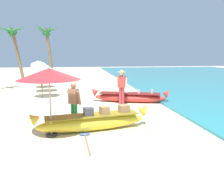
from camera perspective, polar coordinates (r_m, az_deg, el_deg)
name	(u,v)px	position (r m, az deg, el deg)	size (l,w,h in m)	color
ground_plane	(94,120)	(8.89, -4.69, -7.84)	(80.00, 80.00, 0.00)	beige
boat_yellow_foreground	(93,121)	(7.67, -4.83, -8.09)	(4.02, 1.27, 0.81)	yellow
boat_red_midground	(130,97)	(12.17, 4.57, -1.94)	(4.10, 1.85, 0.79)	red
person_vendor_hatted	(122,84)	(11.38, 2.50, 1.32)	(0.58, 0.44, 1.83)	#B2383D
person_tourist_customer	(74,101)	(8.27, -9.73, -2.90)	(0.55, 0.49, 1.57)	green
patio_umbrella_large	(49,74)	(7.07, -15.83, 3.75)	(1.92, 1.92, 2.15)	#B7B7BC
parasol_row_0	(41,69)	(13.93, -17.71, 5.12)	(1.60, 1.60, 1.91)	#8E6B47
parasol_row_1	(41,67)	(16.09, -17.61, 5.56)	(1.60, 1.60, 1.91)	#8E6B47
parasol_row_2	(40,65)	(18.24, -17.86, 5.88)	(1.60, 1.60, 1.91)	#8E6B47
parasol_row_3	(39,64)	(20.77, -18.08, 6.17)	(1.60, 1.60, 1.91)	#8E6B47
parasol_row_4	(38,63)	(23.06, -18.32, 6.38)	(1.60, 1.60, 1.91)	#8E6B47
parasol_row_5	(38,63)	(25.07, -18.38, 6.53)	(1.60, 1.60, 1.91)	#8E6B47
parasol_row_6	(38,62)	(27.62, -18.39, 6.70)	(1.60, 1.60, 1.91)	#8E6B47
palm_tree_tall_inland	(13,37)	(22.66, -24.02, 12.23)	(2.69, 2.67, 5.32)	brown
palm_tree_leaning_seaward	(47,36)	(22.51, -16.24, 12.93)	(2.46, 2.72, 5.36)	brown
cooler_box	(153,127)	(7.58, 10.56, -9.34)	(0.51, 0.38, 0.40)	silver
paddle	(86,140)	(6.87, -6.61, -12.68)	(0.37, 1.65, 0.05)	#8E6B47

